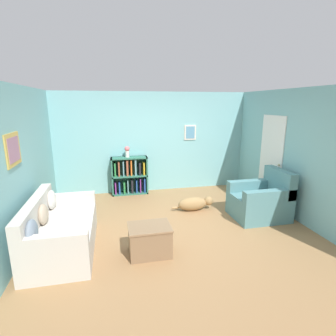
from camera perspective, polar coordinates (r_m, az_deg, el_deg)
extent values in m
plane|color=#997047|center=(5.22, 0.96, -12.32)|extent=(14.00, 14.00, 0.00)
cube|color=#7AB7BC|center=(6.96, -3.27, 5.56)|extent=(5.60, 0.10, 2.60)
cube|color=silver|center=(7.10, 4.85, 7.73)|extent=(0.32, 0.02, 0.40)
cube|color=#568EAD|center=(7.09, 4.88, 7.72)|extent=(0.24, 0.01, 0.32)
cube|color=#7AB7BC|center=(4.89, -29.47, 0.22)|extent=(0.10, 5.00, 2.60)
cube|color=gold|center=(4.43, -30.70, 3.47)|extent=(0.02, 0.56, 0.48)
cube|color=#A37089|center=(4.43, -30.55, 3.48)|extent=(0.01, 0.44, 0.36)
cube|color=#7AB7BC|center=(5.91, 25.87, 2.71)|extent=(0.10, 5.00, 2.60)
cube|color=white|center=(6.48, 21.42, 1.53)|extent=(0.02, 0.84, 2.05)
sphere|color=tan|center=(6.19, 22.99, 0.61)|extent=(0.05, 0.05, 0.05)
cube|color=beige|center=(4.66, -21.74, -13.54)|extent=(0.93, 1.79, 0.47)
cube|color=beige|center=(4.57, -27.05, -8.68)|extent=(0.16, 1.79, 0.40)
cube|color=beige|center=(3.80, -24.16, -14.59)|extent=(0.93, 0.16, 0.20)
cube|color=beige|center=(5.27, -20.70, -6.26)|extent=(0.93, 0.16, 0.20)
ellipsoid|color=slate|center=(3.99, -27.54, -12.33)|extent=(0.14, 0.35, 0.35)
ellipsoid|color=tan|center=(4.55, -25.53, -9.08)|extent=(0.14, 0.33, 0.33)
ellipsoid|color=beige|center=(5.12, -24.01, -6.33)|extent=(0.14, 0.34, 0.34)
cube|color=#2D6B56|center=(6.83, -12.04, -1.85)|extent=(0.04, 0.30, 0.98)
cube|color=#2D6B56|center=(6.89, -4.68, -1.46)|extent=(0.04, 0.30, 0.98)
cube|color=#2D6B56|center=(6.98, -8.43, -1.36)|extent=(0.92, 0.02, 0.98)
cube|color=#2D6B56|center=(6.98, -8.21, -5.38)|extent=(0.92, 0.30, 0.04)
cube|color=#2D6B56|center=(6.84, -8.34, -1.66)|extent=(0.92, 0.30, 0.04)
cube|color=#2D6B56|center=(6.74, -8.48, 2.20)|extent=(0.92, 0.30, 0.04)
cube|color=#7A2D84|center=(6.91, -11.33, -4.36)|extent=(0.03, 0.22, 0.31)
cube|color=#287A3D|center=(6.77, -11.47, -0.30)|extent=(0.04, 0.22, 0.34)
cube|color=#234C9E|center=(6.91, -10.51, -4.28)|extent=(0.04, 0.22, 0.32)
cube|color=brown|center=(6.77, -10.65, -0.15)|extent=(0.04, 0.22, 0.37)
cube|color=#287A3D|center=(6.92, -9.49, -4.27)|extent=(0.04, 0.22, 0.31)
cube|color=#60939E|center=(6.77, -9.71, -0.04)|extent=(0.03, 0.22, 0.38)
cube|color=#60939E|center=(6.91, -8.75, -4.03)|extent=(0.03, 0.22, 0.36)
cube|color=brown|center=(6.78, -8.89, 0.07)|extent=(0.05, 0.22, 0.40)
cube|color=black|center=(6.92, -7.83, -3.97)|extent=(0.05, 0.22, 0.36)
cube|color=orange|center=(6.78, -8.04, 0.10)|extent=(0.03, 0.22, 0.40)
cube|color=#234C9E|center=(6.93, -6.89, -3.98)|extent=(0.03, 0.22, 0.34)
cube|color=#60939E|center=(6.79, -7.13, 0.21)|extent=(0.04, 0.22, 0.41)
cube|color=#7A2D84|center=(6.93, -6.08, -3.77)|extent=(0.03, 0.22, 0.39)
cube|color=black|center=(6.81, -6.20, -0.11)|extent=(0.05, 0.22, 0.32)
cube|color=#234C9E|center=(6.95, -5.16, -3.71)|extent=(0.03, 0.22, 0.39)
cube|color=gold|center=(6.82, -5.33, -0.06)|extent=(0.03, 0.22, 0.32)
cube|color=slate|center=(5.77, 19.05, -7.88)|extent=(1.05, 0.87, 0.48)
cube|color=slate|center=(5.85, 23.10, -2.78)|extent=(0.18, 0.87, 0.52)
cube|color=slate|center=(5.38, 21.25, -5.68)|extent=(1.05, 0.18, 0.22)
cube|color=slate|center=(5.94, 17.60, -3.57)|extent=(1.05, 0.18, 0.22)
cube|color=#846647|center=(4.24, -4.00, -15.34)|extent=(0.63, 0.47, 0.47)
cube|color=#8F6E4D|center=(4.13, -4.06, -12.66)|extent=(0.66, 0.50, 0.03)
ellipsoid|color=#9E7A4C|center=(5.85, 5.35, -7.77)|extent=(0.65, 0.27, 0.30)
sphere|color=#9E7A4C|center=(5.95, 8.83, -7.06)|extent=(0.21, 0.21, 0.21)
ellipsoid|color=#9E7A4C|center=(5.82, 1.66, -8.64)|extent=(0.20, 0.05, 0.05)
cylinder|color=silver|center=(6.71, -8.87, 3.02)|extent=(0.10, 0.10, 0.17)
sphere|color=#E06B70|center=(6.69, -8.91, 4.17)|extent=(0.13, 0.13, 0.13)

